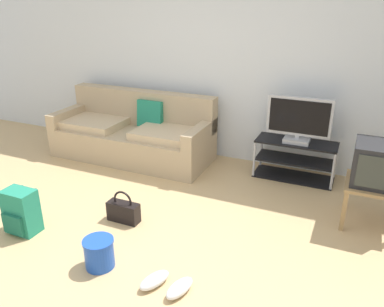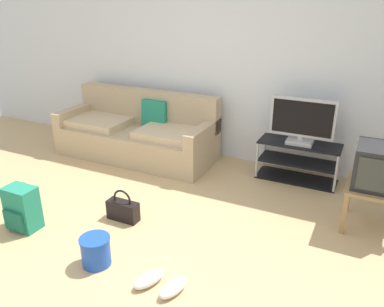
{
  "view_description": "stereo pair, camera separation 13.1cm",
  "coord_description": "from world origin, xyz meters",
  "px_view_note": "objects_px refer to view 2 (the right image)",
  "views": [
    {
      "loc": [
        1.56,
        -2.29,
        2.06
      ],
      "look_at": [
        0.13,
        0.94,
        0.61
      ],
      "focal_mm": 36.13,
      "sensor_mm": 36.0,
      "label": 1
    },
    {
      "loc": [
        1.68,
        -2.23,
        2.06
      ],
      "look_at": [
        0.13,
        0.94,
        0.61
      ],
      "focal_mm": 36.13,
      "sensor_mm": 36.0,
      "label": 2
    }
  ],
  "objects_px": {
    "tv_stand": "(298,161)",
    "side_table": "(375,193)",
    "couch": "(138,133)",
    "flat_tv": "(302,122)",
    "backpack": "(22,209)",
    "crt_tv": "(380,167)",
    "handbag": "(123,210)",
    "sneakers_pair": "(161,283)",
    "cleaning_bucket": "(96,250)"
  },
  "relations": [
    {
      "from": "handbag",
      "to": "couch",
      "type": "bearing_deg",
      "value": 117.83
    },
    {
      "from": "side_table",
      "to": "couch",
      "type": "bearing_deg",
      "value": 169.36
    },
    {
      "from": "couch",
      "to": "backpack",
      "type": "bearing_deg",
      "value": -89.34
    },
    {
      "from": "side_table",
      "to": "backpack",
      "type": "bearing_deg",
      "value": -153.77
    },
    {
      "from": "side_table",
      "to": "handbag",
      "type": "bearing_deg",
      "value": -157.2
    },
    {
      "from": "flat_tv",
      "to": "crt_tv",
      "type": "distance_m",
      "value": 1.11
    },
    {
      "from": "crt_tv",
      "to": "handbag",
      "type": "height_order",
      "value": "crt_tv"
    },
    {
      "from": "flat_tv",
      "to": "crt_tv",
      "type": "height_order",
      "value": "flat_tv"
    },
    {
      "from": "crt_tv",
      "to": "tv_stand",
      "type": "bearing_deg",
      "value": 139.3
    },
    {
      "from": "cleaning_bucket",
      "to": "sneakers_pair",
      "type": "height_order",
      "value": "cleaning_bucket"
    },
    {
      "from": "couch",
      "to": "side_table",
      "type": "distance_m",
      "value": 3.03
    },
    {
      "from": "couch",
      "to": "crt_tv",
      "type": "relative_size",
      "value": 4.78
    },
    {
      "from": "couch",
      "to": "side_table",
      "type": "bearing_deg",
      "value": -10.64
    },
    {
      "from": "tv_stand",
      "to": "backpack",
      "type": "relative_size",
      "value": 2.2
    },
    {
      "from": "flat_tv",
      "to": "side_table",
      "type": "distance_m",
      "value": 1.17
    },
    {
      "from": "backpack",
      "to": "cleaning_bucket",
      "type": "distance_m",
      "value": 0.97
    },
    {
      "from": "couch",
      "to": "flat_tv",
      "type": "height_order",
      "value": "flat_tv"
    },
    {
      "from": "crt_tv",
      "to": "cleaning_bucket",
      "type": "bearing_deg",
      "value": -141.21
    },
    {
      "from": "couch",
      "to": "tv_stand",
      "type": "bearing_deg",
      "value": 5.01
    },
    {
      "from": "couch",
      "to": "cleaning_bucket",
      "type": "bearing_deg",
      "value": -65.34
    },
    {
      "from": "couch",
      "to": "flat_tv",
      "type": "bearing_deg",
      "value": 4.41
    },
    {
      "from": "crt_tv",
      "to": "couch",
      "type": "bearing_deg",
      "value": 169.66
    },
    {
      "from": "tv_stand",
      "to": "flat_tv",
      "type": "bearing_deg",
      "value": -90.0
    },
    {
      "from": "tv_stand",
      "to": "side_table",
      "type": "height_order",
      "value": "tv_stand"
    },
    {
      "from": "flat_tv",
      "to": "sneakers_pair",
      "type": "xyz_separation_m",
      "value": [
        -0.52,
        -2.33,
        -0.69
      ]
    },
    {
      "from": "handbag",
      "to": "cleaning_bucket",
      "type": "height_order",
      "value": "handbag"
    },
    {
      "from": "tv_stand",
      "to": "cleaning_bucket",
      "type": "relative_size",
      "value": 3.71
    },
    {
      "from": "side_table",
      "to": "cleaning_bucket",
      "type": "height_order",
      "value": "side_table"
    },
    {
      "from": "side_table",
      "to": "crt_tv",
      "type": "bearing_deg",
      "value": 90.0
    },
    {
      "from": "handbag",
      "to": "flat_tv",
      "type": "bearing_deg",
      "value": 50.72
    },
    {
      "from": "couch",
      "to": "side_table",
      "type": "height_order",
      "value": "couch"
    },
    {
      "from": "couch",
      "to": "backpack",
      "type": "relative_size",
      "value": 5.02
    },
    {
      "from": "side_table",
      "to": "backpack",
      "type": "relative_size",
      "value": 1.19
    },
    {
      "from": "couch",
      "to": "flat_tv",
      "type": "distance_m",
      "value": 2.17
    },
    {
      "from": "cleaning_bucket",
      "to": "handbag",
      "type": "bearing_deg",
      "value": 106.97
    },
    {
      "from": "crt_tv",
      "to": "handbag",
      "type": "distance_m",
      "value": 2.44
    },
    {
      "from": "couch",
      "to": "side_table",
      "type": "relative_size",
      "value": 4.21
    },
    {
      "from": "flat_tv",
      "to": "crt_tv",
      "type": "relative_size",
      "value": 1.63
    },
    {
      "from": "flat_tv",
      "to": "backpack",
      "type": "relative_size",
      "value": 1.71
    },
    {
      "from": "tv_stand",
      "to": "handbag",
      "type": "relative_size",
      "value": 2.87
    },
    {
      "from": "tv_stand",
      "to": "flat_tv",
      "type": "xyz_separation_m",
      "value": [
        0.0,
        -0.02,
        0.5
      ]
    },
    {
      "from": "backpack",
      "to": "cleaning_bucket",
      "type": "xyz_separation_m",
      "value": [
        0.96,
        -0.13,
        -0.07
      ]
    },
    {
      "from": "couch",
      "to": "crt_tv",
      "type": "distance_m",
      "value": 3.04
    },
    {
      "from": "flat_tv",
      "to": "backpack",
      "type": "bearing_deg",
      "value": -134.02
    },
    {
      "from": "tv_stand",
      "to": "handbag",
      "type": "height_order",
      "value": "tv_stand"
    },
    {
      "from": "tv_stand",
      "to": "handbag",
      "type": "distance_m",
      "value": 2.15
    },
    {
      "from": "backpack",
      "to": "crt_tv",
      "type": "bearing_deg",
      "value": 52.71
    },
    {
      "from": "couch",
      "to": "tv_stand",
      "type": "height_order",
      "value": "couch"
    },
    {
      "from": "couch",
      "to": "sneakers_pair",
      "type": "xyz_separation_m",
      "value": [
        1.61,
        -2.16,
        -0.27
      ]
    },
    {
      "from": "couch",
      "to": "handbag",
      "type": "distance_m",
      "value": 1.69
    }
  ]
}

